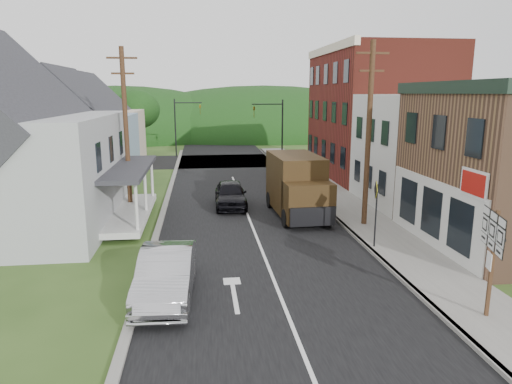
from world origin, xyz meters
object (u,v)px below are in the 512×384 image
object	(u,v)px
delivery_van	(297,186)
route_sign_cluster	(492,248)
dark_sedan	(230,194)
warning_sign	(376,205)
silver_sedan	(166,274)

from	to	relation	value
delivery_van	route_sign_cluster	distance (m)	12.55
dark_sedan	delivery_van	size ratio (longest dim) A/B	0.75
delivery_van	route_sign_cluster	world-z (taller)	route_sign_cluster
route_sign_cluster	dark_sedan	bearing A→B (deg)	130.49
delivery_van	warning_sign	distance (m)	6.18
silver_sedan	warning_sign	distance (m)	9.30
route_sign_cluster	warning_sign	world-z (taller)	route_sign_cluster
delivery_van	route_sign_cluster	size ratio (longest dim) A/B	1.87
silver_sedan	warning_sign	size ratio (longest dim) A/B	1.68
dark_sedan	delivery_van	bearing A→B (deg)	-34.27
dark_sedan	route_sign_cluster	size ratio (longest dim) A/B	1.40
dark_sedan	silver_sedan	bearing A→B (deg)	-102.41
silver_sedan	dark_sedan	xyz separation A→B (m)	(2.90, 11.91, -0.04)
silver_sedan	delivery_van	size ratio (longest dim) A/B	0.81
silver_sedan	route_sign_cluster	bearing A→B (deg)	-13.51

